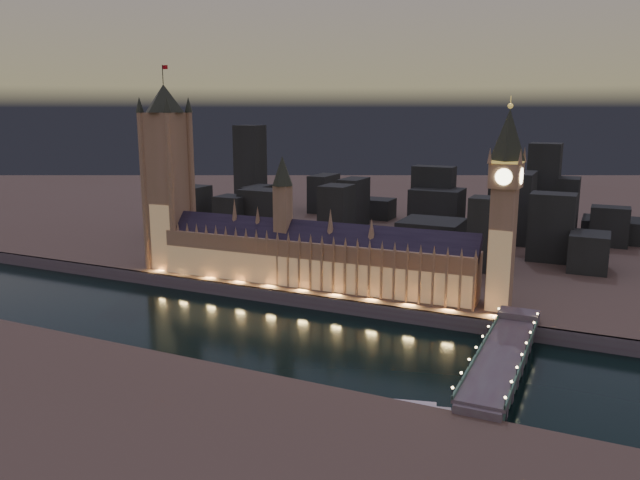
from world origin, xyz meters
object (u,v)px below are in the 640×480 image
at_px(westminster_bridge, 503,359).
at_px(victoria_tower, 167,169).
at_px(elizabeth_tower, 505,194).
at_px(river_boat, 410,410).
at_px(palace_of_westminster, 311,255).

bearing_deg(westminster_bridge, victoria_tower, 164.20).
distance_m(elizabeth_tower, river_boat, 138.98).
bearing_deg(elizabeth_tower, westminster_bridge, -78.76).
relative_size(elizabeth_tower, river_boat, 2.92).
bearing_deg(elizabeth_tower, river_boat, -95.99).
height_order(palace_of_westminster, victoria_tower, victoria_tower).
xyz_separation_m(palace_of_westminster, river_boat, (99.74, -119.74, -24.81)).
xyz_separation_m(palace_of_westminster, elizabeth_tower, (112.32, 0.18, 44.29)).
xyz_separation_m(victoria_tower, westminster_bridge, (230.99, -65.37, -68.37)).
bearing_deg(palace_of_westminster, elizabeth_tower, 0.09).
relative_size(palace_of_westminster, victoria_tower, 1.52).
distance_m(palace_of_westminster, elizabeth_tower, 120.73).
bearing_deg(westminster_bridge, palace_of_westminster, 152.52).
height_order(palace_of_westminster, river_boat, palace_of_westminster).
bearing_deg(victoria_tower, palace_of_westminster, -0.10).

